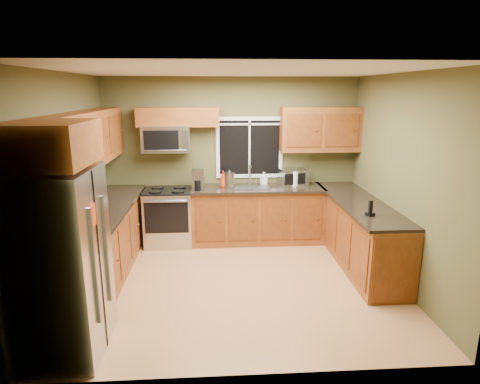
{
  "coord_description": "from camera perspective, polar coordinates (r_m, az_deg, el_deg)",
  "views": [
    {
      "loc": [
        -0.28,
        -4.87,
        2.48
      ],
      "look_at": [
        0.05,
        0.35,
        1.15
      ],
      "focal_mm": 30.0,
      "sensor_mm": 36.0,
      "label": 1
    }
  ],
  "objects": [
    {
      "name": "base_cabinets_left",
      "position": [
        5.91,
        -18.39,
        -6.57
      ],
      "size": [
        0.6,
        2.65,
        0.9
      ],
      "primitive_type": "cube",
      "color": "brown",
      "rests_on": "ground"
    },
    {
      "name": "sink",
      "position": [
        6.57,
        1.54,
        0.81
      ],
      "size": [
        0.6,
        0.42,
        0.36
      ],
      "color": "slate",
      "rests_on": "countertop_back"
    },
    {
      "name": "upper_cabinet_over_fridge",
      "position": [
        3.88,
        -25.82,
        6.22
      ],
      "size": [
        0.72,
        0.9,
        0.38
      ],
      "primitive_type": "cube",
      "color": "brown",
      "rests_on": "left_wall"
    },
    {
      "name": "base_cabinets_back",
      "position": [
        6.72,
        2.48,
        -3.33
      ],
      "size": [
        2.17,
        0.6,
        0.9
      ],
      "primitive_type": "cube",
      "color": "brown",
      "rests_on": "ground"
    },
    {
      "name": "back_wall",
      "position": [
        6.77,
        -1.21,
        4.65
      ],
      "size": [
        4.2,
        0.0,
        4.2
      ],
      "primitive_type": "plane",
      "rotation": [
        1.57,
        0.0,
        0.0
      ],
      "color": "#4F4E2B",
      "rests_on": "ground"
    },
    {
      "name": "coffee_maker",
      "position": [
        6.43,
        -6.02,
        1.67
      ],
      "size": [
        0.19,
        0.26,
        0.32
      ],
      "color": "slate",
      "rests_on": "countertop_back"
    },
    {
      "name": "cordless_phone",
      "position": [
        5.32,
        18.04,
        -2.6
      ],
      "size": [
        0.11,
        0.11,
        0.2
      ],
      "color": "black",
      "rests_on": "countertop_peninsula"
    },
    {
      "name": "range",
      "position": [
        6.69,
        -10.08,
        -3.45
      ],
      "size": [
        0.76,
        0.69,
        0.94
      ],
      "color": "#B7B7BC",
      "rests_on": "ground"
    },
    {
      "name": "kettle",
      "position": [
        6.52,
        -1.52,
        1.85
      ],
      "size": [
        0.18,
        0.18,
        0.3
      ],
      "color": "#B7B7BC",
      "rests_on": "countertop_back"
    },
    {
      "name": "toaster_oven",
      "position": [
        6.76,
        7.56,
        2.13
      ],
      "size": [
        0.5,
        0.43,
        0.27
      ],
      "color": "#B7B7BC",
      "rests_on": "countertop_back"
    },
    {
      "name": "countertop_back",
      "position": [
        6.57,
        2.55,
        0.51
      ],
      "size": [
        2.17,
        0.65,
        0.04
      ],
      "primitive_type": "cube",
      "color": "black",
      "rests_on": "base_cabinets_back"
    },
    {
      "name": "window",
      "position": [
        6.74,
        1.35,
        6.35
      ],
      "size": [
        1.12,
        0.03,
        1.02
      ],
      "color": "white",
      "rests_on": "back_wall"
    },
    {
      "name": "microwave",
      "position": [
        6.56,
        -10.43,
        7.46
      ],
      "size": [
        0.76,
        0.41,
        0.42
      ],
      "color": "#B7B7BC",
      "rests_on": "back_wall"
    },
    {
      "name": "right_wall",
      "position": [
        5.54,
        21.93,
        1.45
      ],
      "size": [
        0.0,
        3.6,
        3.6
      ],
      "primitive_type": "plane",
      "rotation": [
        1.57,
        0.0,
        -1.57
      ],
      "color": "#4F4E2B",
      "rests_on": "ground"
    },
    {
      "name": "upper_cabinets_back_right",
      "position": [
        6.76,
        11.35,
        8.72
      ],
      "size": [
        1.3,
        0.33,
        0.72
      ],
      "primitive_type": "cube",
      "color": "brown",
      "rests_on": "back_wall"
    },
    {
      "name": "refrigerator",
      "position": [
        4.17,
        -24.12,
        -9.32
      ],
      "size": [
        0.74,
        0.9,
        1.8
      ],
      "color": "#B7B7BC",
      "rests_on": "ground"
    },
    {
      "name": "soap_bottle_a",
      "position": [
        6.54,
        -2.4,
        1.84
      ],
      "size": [
        0.12,
        0.12,
        0.27
      ],
      "primitive_type": "imported",
      "rotation": [
        0.0,
        0.0,
        0.15
      ],
      "color": "red",
      "rests_on": "countertop_back"
    },
    {
      "name": "paper_towel_roll",
      "position": [
        6.64,
        7.76,
        1.83
      ],
      "size": [
        0.14,
        0.14,
        0.28
      ],
      "color": "white",
      "rests_on": "countertop_back"
    },
    {
      "name": "floor",
      "position": [
        5.47,
        -0.3,
        -12.68
      ],
      "size": [
        4.2,
        4.2,
        0.0
      ],
      "primitive_type": "plane",
      "color": "#AC794B",
      "rests_on": "ground"
    },
    {
      "name": "soap_bottle_b",
      "position": [
        6.78,
        3.39,
        1.99
      ],
      "size": [
        0.12,
        0.12,
        0.21
      ],
      "primitive_type": "imported",
      "rotation": [
        0.0,
        0.0,
        0.4
      ],
      "color": "white",
      "rests_on": "countertop_back"
    },
    {
      "name": "countertop_left",
      "position": [
        5.76,
        -18.52,
        -2.2
      ],
      "size": [
        0.65,
        2.65,
        0.04
      ],
      "primitive_type": "cube",
      "color": "black",
      "rests_on": "base_cabinets_left"
    },
    {
      "name": "ceiling",
      "position": [
        4.88,
        -0.34,
        16.85
      ],
      "size": [
        4.2,
        4.2,
        0.0
      ],
      "primitive_type": "plane",
      "rotation": [
        3.14,
        0.0,
        0.0
      ],
      "color": "white",
      "rests_on": "back_wall"
    },
    {
      "name": "left_wall",
      "position": [
        5.32,
        -23.53,
        0.8
      ],
      "size": [
        0.0,
        3.6,
        3.6
      ],
      "primitive_type": "plane",
      "rotation": [
        1.57,
        0.0,
        1.57
      ],
      "color": "#4F4E2B",
      "rests_on": "ground"
    },
    {
      "name": "countertop_peninsula",
      "position": [
        6.0,
        16.54,
        -1.4
      ],
      "size": [
        0.65,
        2.5,
        0.04
      ],
      "primitive_type": "cube",
      "color": "black",
      "rests_on": "base_cabinets_peninsula"
    },
    {
      "name": "base_cabinets_peninsula",
      "position": [
        6.14,
        16.48,
        -5.64
      ],
      "size": [
        0.6,
        2.52,
        0.9
      ],
      "color": "brown",
      "rests_on": "ground"
    },
    {
      "name": "upper_cabinets_back_left",
      "position": [
        6.54,
        -8.76,
        10.5
      ],
      "size": [
        1.3,
        0.33,
        0.3
      ],
      "primitive_type": "cube",
      "color": "brown",
      "rests_on": "back_wall"
    },
    {
      "name": "upper_cabinets_left",
      "position": [
        5.63,
        -20.85,
        7.02
      ],
      "size": [
        0.33,
        2.65,
        0.72
      ],
      "primitive_type": "cube",
      "color": "brown",
      "rests_on": "left_wall"
    },
    {
      "name": "front_wall",
      "position": [
        3.28,
        1.53,
        -5.84
      ],
      "size": [
        4.2,
        0.0,
        4.2
      ],
      "primitive_type": "plane",
      "rotation": [
        -1.57,
        0.0,
        0.0
      ],
      "color": "#4F4E2B",
      "rests_on": "ground"
    }
  ]
}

